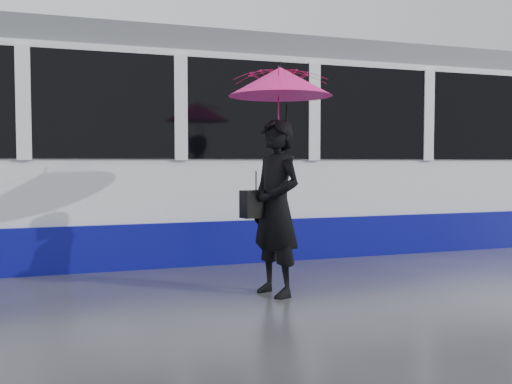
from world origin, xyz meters
name	(u,v)px	position (x,y,z in m)	size (l,w,h in m)	color
ground	(163,288)	(0.00, 0.00, 0.00)	(90.00, 90.00, 0.00)	#2D2D32
rails	(136,254)	(0.00, 2.50, 0.01)	(34.00, 1.51, 0.02)	#3F3D38
tram	(310,151)	(2.97, 2.50, 1.64)	(26.00, 2.56, 3.35)	white
woman	(276,208)	(1.11, -0.71, 0.96)	(0.70, 0.46, 1.92)	black
umbrella	(280,102)	(1.16, -0.71, 2.10)	(1.43, 1.43, 1.29)	#FF1592
handbag	(256,204)	(0.89, -0.69, 1.01)	(0.37, 0.25, 0.48)	black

